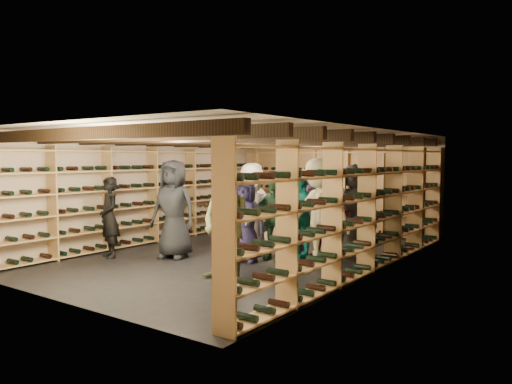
{
  "coord_description": "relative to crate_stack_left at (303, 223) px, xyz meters",
  "views": [
    {
      "loc": [
        5.89,
        -7.8,
        1.93
      ],
      "look_at": [
        0.16,
        0.2,
        1.24
      ],
      "focal_mm": 35.0,
      "sensor_mm": 36.0,
      "label": 1
    }
  ],
  "objects": [
    {
      "name": "ground",
      "position": [
        0.12,
        -2.53,
        -0.34
      ],
      "size": [
        8.0,
        8.0,
        0.0
      ],
      "primitive_type": "plane",
      "color": "black",
      "rests_on": "ground"
    },
    {
      "name": "walls",
      "position": [
        0.12,
        -2.53,
        0.86
      ],
      "size": [
        5.52,
        8.02,
        2.4
      ],
      "color": "#BDA993",
      "rests_on": "ground"
    },
    {
      "name": "ceiling",
      "position": [
        0.12,
        -2.53,
        2.06
      ],
      "size": [
        5.5,
        8.0,
        0.01
      ],
      "primitive_type": "cube",
      "color": "beige",
      "rests_on": "walls"
    },
    {
      "name": "ceiling_joists",
      "position": [
        0.12,
        -2.53,
        1.92
      ],
      "size": [
        5.4,
        7.12,
        0.18
      ],
      "color": "black",
      "rests_on": "ground"
    },
    {
      "name": "wine_rack_left",
      "position": [
        -2.45,
        -2.53,
        0.74
      ],
      "size": [
        0.32,
        7.5,
        2.15
      ],
      "color": "tan",
      "rests_on": "ground"
    },
    {
      "name": "wine_rack_right",
      "position": [
        2.69,
        -2.53,
        0.74
      ],
      "size": [
        0.32,
        7.5,
        2.15
      ],
      "color": "tan",
      "rests_on": "ground"
    },
    {
      "name": "wine_rack_back",
      "position": [
        0.12,
        1.3,
        0.73
      ],
      "size": [
        4.7,
        0.3,
        2.15
      ],
      "color": "tan",
      "rests_on": "ground"
    },
    {
      "name": "crate_stack_left",
      "position": [
        0.0,
        0.0,
        0.0
      ],
      "size": [
        0.54,
        0.39,
        0.68
      ],
      "rotation": [
        0.0,
        0.0,
        0.12
      ],
      "color": "tan",
      "rests_on": "ground"
    },
    {
      "name": "crate_stack_right",
      "position": [
        -0.12,
        -1.23,
        -0.08
      ],
      "size": [
        0.59,
        0.5,
        0.51
      ],
      "rotation": [
        0.0,
        0.0,
        0.41
      ],
      "color": "tan",
      "rests_on": "ground"
    },
    {
      "name": "crate_loose",
      "position": [
        1.45,
        0.46,
        -0.25
      ],
      "size": [
        0.53,
        0.37,
        0.17
      ],
      "primitive_type": "cube",
      "rotation": [
        0.0,
        0.0,
        -0.08
      ],
      "color": "tan",
      "rests_on": "ground"
    },
    {
      "name": "person_0",
      "position": [
        -0.79,
        -3.55,
        0.6
      ],
      "size": [
        1.04,
        0.8,
        1.88
      ],
      "primitive_type": "imported",
      "rotation": [
        0.0,
        0.0,
        0.24
      ],
      "color": "black",
      "rests_on": "ground"
    },
    {
      "name": "person_1",
      "position": [
        -1.82,
        -4.24,
        0.44
      ],
      "size": [
        0.66,
        0.54,
        1.55
      ],
      "primitive_type": "imported",
      "rotation": [
        0.0,
        0.0,
        -0.35
      ],
      "color": "black",
      "rests_on": "ground"
    },
    {
      "name": "person_2",
      "position": [
        1.18,
        -4.36,
        0.55
      ],
      "size": [
        0.91,
        0.74,
        1.79
      ],
      "primitive_type": "imported",
      "rotation": [
        0.0,
        0.0,
        0.07
      ],
      "color": "#545D3B",
      "rests_on": "ground"
    },
    {
      "name": "person_3",
      "position": [
        1.75,
        -2.43,
        0.62
      ],
      "size": [
        1.25,
        0.74,
        1.92
      ],
      "primitive_type": "imported",
      "rotation": [
        0.0,
        0.0,
        -0.02
      ],
      "color": "beige",
      "rests_on": "ground"
    },
    {
      "name": "person_4",
      "position": [
        1.18,
        -2.12,
        0.46
      ],
      "size": [
        1.02,
        0.73,
        1.6
      ],
      "primitive_type": "imported",
      "rotation": [
        0.0,
        0.0,
        -0.41
      ],
      "color": "#10766A",
      "rests_on": "ground"
    },
    {
      "name": "person_5",
      "position": [
        -1.04,
        -1.5,
        0.42
      ],
      "size": [
        1.47,
        0.81,
        1.51
      ],
      "primitive_type": "imported",
      "rotation": [
        0.0,
        0.0,
        0.27
      ],
      "color": "brown",
      "rests_on": "ground"
    },
    {
      "name": "person_6",
      "position": [
        0.54,
        -3.01,
        0.42
      ],
      "size": [
        0.85,
        0.68,
        1.53
      ],
      "primitive_type": "imported",
      "rotation": [
        0.0,
        0.0,
        0.29
      ],
      "color": "#1E1B3F",
      "rests_on": "ground"
    },
    {
      "name": "person_7",
      "position": [
        0.32,
        -2.42,
        0.42
      ],
      "size": [
        0.64,
        0.53,
        1.52
      ],
      "primitive_type": "imported",
      "rotation": [
        0.0,
        0.0,
        0.33
      ],
      "color": "gray",
      "rests_on": "ground"
    },
    {
      "name": "person_8",
      "position": [
        1.66,
        -1.86,
        0.47
      ],
      "size": [
        0.93,
        0.82,
        1.61
      ],
      "primitive_type": "imported",
      "rotation": [
        0.0,
        0.0,
        0.31
      ],
      "color": "#4E191A",
      "rests_on": "ground"
    },
    {
      "name": "person_9",
      "position": [
        -0.28,
        -1.7,
        0.56
      ],
      "size": [
        1.27,
        0.89,
        1.8
      ],
      "primitive_type": "imported",
      "rotation": [
        0.0,
        0.0,
        0.2
      ],
      "color": "#9E9C91",
      "rests_on": "ground"
    },
    {
      "name": "person_10",
      "position": [
        0.85,
        -2.56,
        0.44
      ],
      "size": [
        0.96,
        0.51,
        1.56
      ],
      "primitive_type": "imported",
      "rotation": [
        0.0,
        0.0,
        0.14
      ],
      "color": "#285033",
      "rests_on": "ground"
    },
    {
      "name": "person_11",
      "position": [
        0.97,
        -1.47,
        0.4
      ],
      "size": [
        1.38,
        0.46,
        1.48
      ],
      "primitive_type": "imported",
      "rotation": [
        0.0,
        0.0,
        -0.02
      ],
      "color": "#875A8F",
      "rests_on": "ground"
    },
    {
      "name": "person_12",
      "position": [
        1.96,
        -1.39,
        0.56
      ],
      "size": [
        1.02,
        0.83,
        1.8
      ],
      "primitive_type": "imported",
      "rotation": [
        0.0,
        0.0,
        0.33
      ],
      "color": "#323238",
      "rests_on": "ground"
    }
  ]
}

